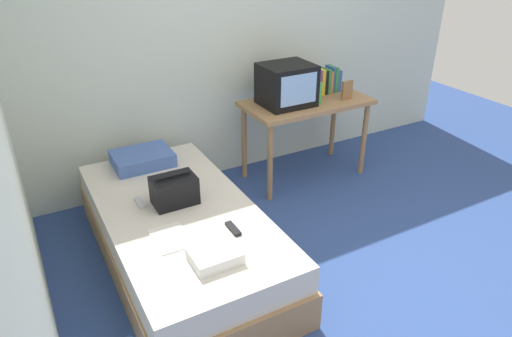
{
  "coord_description": "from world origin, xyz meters",
  "views": [
    {
      "loc": [
        -1.88,
        -1.81,
        2.17
      ],
      "look_at": [
        -0.36,
        0.95,
        0.52
      ],
      "focal_mm": 32.63,
      "sensor_mm": 36.0,
      "label": 1
    }
  ],
  "objects_px": {
    "bed": "(181,236)",
    "handbag": "(174,190)",
    "magazine": "(171,238)",
    "folded_towel": "(215,256)",
    "remote_silver": "(140,203)",
    "picture_frame": "(347,90)",
    "water_bottle": "(318,93)",
    "desk": "(306,111)",
    "tv": "(287,85)",
    "remote_dark": "(233,229)",
    "book_row": "(325,80)",
    "pillow": "(142,158)"
  },
  "relations": [
    {
      "from": "magazine",
      "to": "remote_silver",
      "type": "distance_m",
      "value": 0.49
    },
    {
      "from": "desk",
      "to": "remote_silver",
      "type": "height_order",
      "value": "desk"
    },
    {
      "from": "handbag",
      "to": "water_bottle",
      "type": "bearing_deg",
      "value": 18.46
    },
    {
      "from": "bed",
      "to": "remote_dark",
      "type": "relative_size",
      "value": 12.82
    },
    {
      "from": "desk",
      "to": "tv",
      "type": "height_order",
      "value": "tv"
    },
    {
      "from": "remote_silver",
      "to": "folded_towel",
      "type": "relative_size",
      "value": 0.51
    },
    {
      "from": "folded_towel",
      "to": "desk",
      "type": "bearing_deg",
      "value": 41.05
    },
    {
      "from": "bed",
      "to": "book_row",
      "type": "relative_size",
      "value": 7.13
    },
    {
      "from": "bed",
      "to": "pillow",
      "type": "distance_m",
      "value": 0.82
    },
    {
      "from": "tv",
      "to": "pillow",
      "type": "relative_size",
      "value": 0.96
    },
    {
      "from": "magazine",
      "to": "remote_silver",
      "type": "relative_size",
      "value": 2.01
    },
    {
      "from": "bed",
      "to": "remote_silver",
      "type": "bearing_deg",
      "value": 138.86
    },
    {
      "from": "handbag",
      "to": "magazine",
      "type": "bearing_deg",
      "value": -114.23
    },
    {
      "from": "tv",
      "to": "picture_frame",
      "type": "distance_m",
      "value": 0.58
    },
    {
      "from": "pillow",
      "to": "remote_silver",
      "type": "height_order",
      "value": "pillow"
    },
    {
      "from": "desk",
      "to": "handbag",
      "type": "height_order",
      "value": "desk"
    },
    {
      "from": "desk",
      "to": "remote_dark",
      "type": "relative_size",
      "value": 7.44
    },
    {
      "from": "remote_silver",
      "to": "picture_frame",
      "type": "bearing_deg",
      "value": 10.02
    },
    {
      "from": "water_bottle",
      "to": "remote_silver",
      "type": "height_order",
      "value": "water_bottle"
    },
    {
      "from": "desk",
      "to": "folded_towel",
      "type": "distance_m",
      "value": 2.03
    },
    {
      "from": "remote_dark",
      "to": "remote_silver",
      "type": "height_order",
      "value": "same"
    },
    {
      "from": "book_row",
      "to": "pillow",
      "type": "bearing_deg",
      "value": -178.36
    },
    {
      "from": "pillow",
      "to": "magazine",
      "type": "bearing_deg",
      "value": -97.87
    },
    {
      "from": "water_bottle",
      "to": "magazine",
      "type": "height_order",
      "value": "water_bottle"
    },
    {
      "from": "book_row",
      "to": "handbag",
      "type": "bearing_deg",
      "value": -157.64
    },
    {
      "from": "handbag",
      "to": "bed",
      "type": "bearing_deg",
      "value": -96.12
    },
    {
      "from": "pillow",
      "to": "handbag",
      "type": "xyz_separation_m",
      "value": [
        0.02,
        -0.68,
        0.05
      ]
    },
    {
      "from": "magazine",
      "to": "folded_towel",
      "type": "bearing_deg",
      "value": -65.31
    },
    {
      "from": "picture_frame",
      "to": "remote_dark",
      "type": "relative_size",
      "value": 1.12
    },
    {
      "from": "magazine",
      "to": "folded_towel",
      "type": "relative_size",
      "value": 1.04
    },
    {
      "from": "desk",
      "to": "book_row",
      "type": "relative_size",
      "value": 4.13
    },
    {
      "from": "tv",
      "to": "remote_dark",
      "type": "relative_size",
      "value": 2.82
    },
    {
      "from": "desk",
      "to": "folded_towel",
      "type": "relative_size",
      "value": 4.14
    },
    {
      "from": "book_row",
      "to": "water_bottle",
      "type": "bearing_deg",
      "value": -137.1
    },
    {
      "from": "bed",
      "to": "handbag",
      "type": "xyz_separation_m",
      "value": [
        0.01,
        0.08,
        0.33
      ]
    },
    {
      "from": "bed",
      "to": "folded_towel",
      "type": "distance_m",
      "value": 0.69
    },
    {
      "from": "tv",
      "to": "pillow",
      "type": "xyz_separation_m",
      "value": [
        -1.31,
        0.06,
        -0.43
      ]
    },
    {
      "from": "magazine",
      "to": "remote_dark",
      "type": "height_order",
      "value": "remote_dark"
    },
    {
      "from": "pillow",
      "to": "bed",
      "type": "bearing_deg",
      "value": -88.84
    },
    {
      "from": "magazine",
      "to": "book_row",
      "type": "bearing_deg",
      "value": 29.66
    },
    {
      "from": "magazine",
      "to": "remote_dark",
      "type": "xyz_separation_m",
      "value": [
        0.38,
        -0.11,
        0.01
      ]
    },
    {
      "from": "desk",
      "to": "pillow",
      "type": "bearing_deg",
      "value": 177.36
    },
    {
      "from": "water_bottle",
      "to": "book_row",
      "type": "relative_size",
      "value": 0.65
    },
    {
      "from": "remote_silver",
      "to": "water_bottle",
      "type": "bearing_deg",
      "value": 13.18
    },
    {
      "from": "pillow",
      "to": "handbag",
      "type": "relative_size",
      "value": 1.53
    },
    {
      "from": "book_row",
      "to": "folded_towel",
      "type": "relative_size",
      "value": 1.0
    },
    {
      "from": "pillow",
      "to": "remote_dark",
      "type": "distance_m",
      "value": 1.2
    },
    {
      "from": "book_row",
      "to": "magazine",
      "type": "bearing_deg",
      "value": -150.34
    },
    {
      "from": "water_bottle",
      "to": "pillow",
      "type": "relative_size",
      "value": 0.4
    },
    {
      "from": "desk",
      "to": "book_row",
      "type": "bearing_deg",
      "value": 23.23
    }
  ]
}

